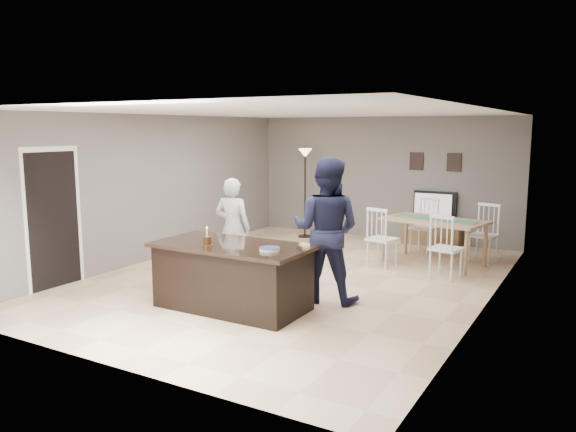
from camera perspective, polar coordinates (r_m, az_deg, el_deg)
The scene contains 14 objects.
floor at distance 9.33m, azimuth 0.84°, elevation -6.31°, with size 8.00×8.00×0.00m, color #D5B388.
room_shell at distance 9.04m, azimuth 0.86°, elevation 4.01°, with size 8.00×8.00×8.00m.
kitchen_island at distance 7.74m, azimuth -5.66°, elevation -6.07°, with size 2.15×1.10×0.90m.
tv_console at distance 12.26m, azimuth 14.41°, elevation -1.47°, with size 1.20×0.40×0.60m, color brown.
television at distance 12.24m, azimuth 14.60°, elevation 1.18°, with size 0.91×0.12×0.53m, color black.
tv_screen_glow at distance 12.16m, azimuth 14.50°, elevation 1.17°, with size 0.78×0.78×0.00m, color orange.
picture_frames at distance 12.30m, azimuth 14.70°, elevation 5.36°, with size 1.10×0.02×0.38m.
doorway at distance 9.30m, azimuth -22.78°, elevation 0.85°, with size 0.00×2.10×2.65m.
woman at distance 9.27m, azimuth -5.65°, elevation -1.21°, with size 0.60×0.40×1.66m, color #B5B4B9.
man at distance 7.94m, azimuth 3.90°, elevation -1.42°, with size 1.00×0.78×2.06m, color black.
birthday_cake at distance 7.61m, azimuth -8.22°, elevation -2.48°, with size 0.16×0.16×0.25m.
plate_stack at distance 7.18m, azimuth -1.89°, elevation -3.39°, with size 0.27×0.27×0.04m.
dining_table at distance 10.46m, azimuth 14.63°, elevation -1.10°, with size 2.03×2.27×1.07m.
floor_lamp at distance 12.59m, azimuth 1.75°, elevation 4.82°, with size 0.30×0.30×2.00m.
Camera 1 is at (4.36, -7.88, 2.45)m, focal length 35.00 mm.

